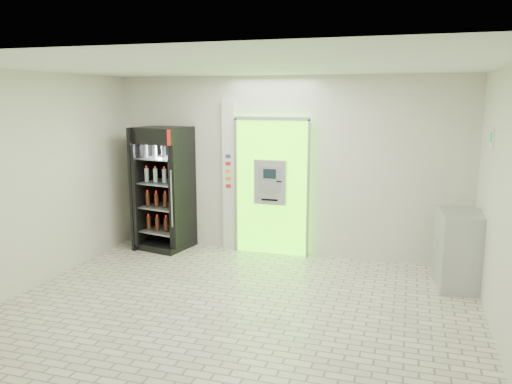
% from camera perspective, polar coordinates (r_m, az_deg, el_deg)
% --- Properties ---
extents(ground, '(6.00, 6.00, 0.00)m').
position_cam_1_polar(ground, '(6.50, -2.28, -13.27)').
color(ground, beige).
rests_on(ground, ground).
extents(room_shell, '(6.00, 6.00, 6.00)m').
position_cam_1_polar(room_shell, '(5.99, -2.41, 3.05)').
color(room_shell, beige).
rests_on(room_shell, ground).
extents(atm_assembly, '(1.30, 0.24, 2.33)m').
position_cam_1_polar(atm_assembly, '(8.43, 1.85, 0.71)').
color(atm_assembly, '#53FF09').
rests_on(atm_assembly, ground).
extents(pillar, '(0.22, 0.11, 2.60)m').
position_cam_1_polar(pillar, '(8.67, -3.06, 1.85)').
color(pillar, silver).
rests_on(pillar, ground).
extents(beverage_cooler, '(0.93, 0.88, 2.14)m').
position_cam_1_polar(beverage_cooler, '(8.89, -10.49, 0.13)').
color(beverage_cooler, black).
rests_on(beverage_cooler, ground).
extents(steel_cabinet, '(0.64, 0.88, 1.09)m').
position_cam_1_polar(steel_cabinet, '(7.59, 22.09, -6.10)').
color(steel_cabinet, '#A5A7AD').
rests_on(steel_cabinet, ground).
extents(exit_sign, '(0.02, 0.22, 0.26)m').
position_cam_1_polar(exit_sign, '(7.08, 25.36, 5.50)').
color(exit_sign, white).
rests_on(exit_sign, room_shell).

